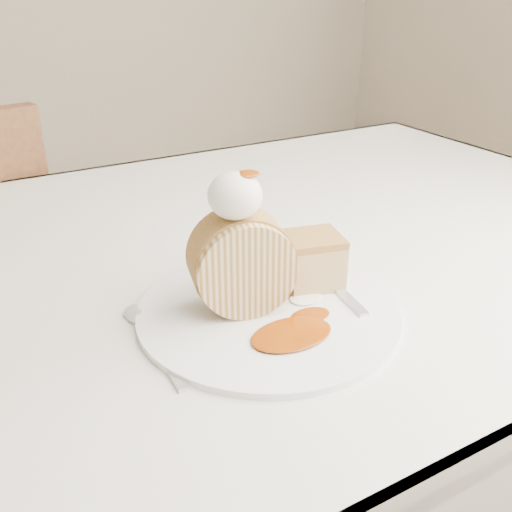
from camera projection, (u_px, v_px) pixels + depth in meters
table at (238, 296)px, 0.85m from camera, size 1.40×0.90×0.75m
plate at (268, 311)px, 0.64m from camera, size 0.35×0.35×0.01m
roulade_slice at (242, 263)px, 0.62m from camera, size 0.12×0.08×0.11m
cake_chunk at (312, 263)px, 0.68m from camera, size 0.08×0.07×0.05m
whipped_cream at (235, 196)px, 0.58m from camera, size 0.06×0.06×0.05m
caramel_drizzle at (246, 168)px, 0.57m from camera, size 0.03×0.02×0.01m
caramel_pool at (291, 334)px, 0.59m from camera, size 0.10×0.08×0.00m
fork at (338, 289)px, 0.67m from camera, size 0.05×0.18×0.00m
spoon at (162, 354)px, 0.57m from camera, size 0.03×0.15×0.00m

